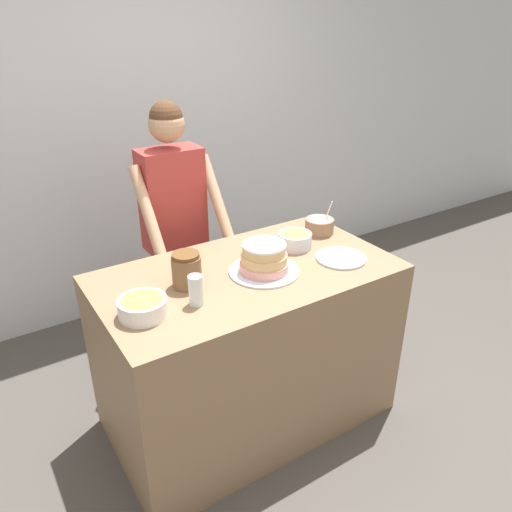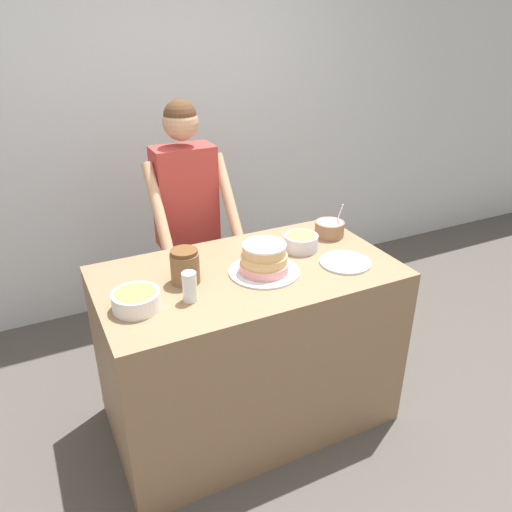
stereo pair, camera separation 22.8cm
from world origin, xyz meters
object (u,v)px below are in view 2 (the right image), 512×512
object	(u,v)px
cake	(264,260)
ceramic_plate	(345,262)
frosting_bowl_pink	(330,228)
person_baker	(187,210)
drinking_glass	(190,287)
stoneware_jar	(185,266)
frosting_bowl_olive	(136,300)
frosting_bowl_yellow	(301,242)

from	to	relation	value
cake	ceramic_plate	world-z (taller)	cake
frosting_bowl_pink	ceramic_plate	world-z (taller)	frosting_bowl_pink
person_baker	drinking_glass	distance (m)	0.86
person_baker	ceramic_plate	bearing A→B (deg)	-57.95
ceramic_plate	stoneware_jar	xyz separation A→B (m)	(-0.75, 0.17, 0.07)
frosting_bowl_olive	drinking_glass	xyz separation A→B (m)	(0.22, -0.04, 0.02)
person_baker	stoneware_jar	distance (m)	0.69
person_baker	drinking_glass	xyz separation A→B (m)	(-0.27, -0.81, -0.01)
frosting_bowl_olive	person_baker	bearing A→B (deg)	57.78
frosting_bowl_pink	frosting_bowl_olive	bearing A→B (deg)	-166.61
frosting_bowl_yellow	drinking_glass	distance (m)	0.71
frosting_bowl_olive	drinking_glass	world-z (taller)	drinking_glass
frosting_bowl_olive	drinking_glass	size ratio (longest dim) A/B	1.49
person_baker	frosting_bowl_pink	bearing A→B (deg)	-39.04
stoneware_jar	frosting_bowl_olive	bearing A→B (deg)	-154.07
frosting_bowl_pink	frosting_bowl_yellow	bearing A→B (deg)	-160.73
person_baker	stoneware_jar	xyz separation A→B (m)	(-0.23, -0.65, -0.00)
person_baker	frosting_bowl_olive	world-z (taller)	person_baker
frosting_bowl_pink	ceramic_plate	size ratio (longest dim) A/B	0.73
person_baker	ceramic_plate	xyz separation A→B (m)	(0.51, -0.82, -0.07)
frosting_bowl_yellow	stoneware_jar	size ratio (longest dim) A/B	1.09
cake	drinking_glass	size ratio (longest dim) A/B	2.51
person_baker	frosting_bowl_yellow	bearing A→B (deg)	-55.60
person_baker	stoneware_jar	bearing A→B (deg)	-109.82
frosting_bowl_pink	stoneware_jar	bearing A→B (deg)	-170.62
stoneware_jar	frosting_bowl_yellow	bearing A→B (deg)	5.70
drinking_glass	stoneware_jar	bearing A→B (deg)	77.36
frosting_bowl_olive	frosting_bowl_yellow	bearing A→B (deg)	11.85
drinking_glass	ceramic_plate	xyz separation A→B (m)	(0.78, -0.01, -0.06)
frosting_bowl_pink	frosting_bowl_olive	distance (m)	1.15
ceramic_plate	stoneware_jar	world-z (taller)	stoneware_jar
cake	frosting_bowl_yellow	world-z (taller)	cake
cake	frosting_bowl_olive	bearing A→B (deg)	-175.61
person_baker	ceramic_plate	distance (m)	0.97
person_baker	ceramic_plate	world-z (taller)	person_baker
frosting_bowl_yellow	ceramic_plate	distance (m)	0.26
frosting_bowl_yellow	frosting_bowl_pink	xyz separation A→B (m)	(0.23, 0.08, 0.00)
frosting_bowl_yellow	frosting_bowl_olive	world-z (taller)	frosting_bowl_yellow
person_baker	frosting_bowl_yellow	world-z (taller)	person_baker
frosting_bowl_pink	ceramic_plate	bearing A→B (deg)	-110.31
person_baker	stoneware_jar	world-z (taller)	person_baker
cake	frosting_bowl_pink	world-z (taller)	frosting_bowl_pink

